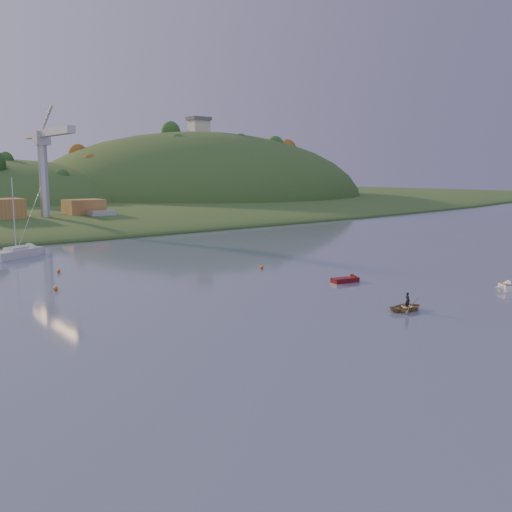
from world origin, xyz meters
TOP-DOWN VIEW (x-y plane):
  - hill_right at (95.00, 195.00)m, footprint 150.00×130.00m
  - hilltop_house at (95.00, 195.00)m, footprint 9.00×7.00m
  - wharf at (5.00, 122.00)m, footprint 42.00×16.00m
  - shed_east at (13.00, 124.00)m, footprint 9.00×7.00m
  - dock_crane at (2.00, 118.39)m, footprint 3.20×28.00m
  - sailboat_far at (-17.29, 78.01)m, footprint 9.08×6.79m
  - canoe at (1.33, 18.22)m, footprint 3.95×3.17m
  - paddler at (1.33, 18.22)m, footprint 0.48×0.64m
  - red_tender at (8.15, 31.54)m, footprint 4.15×2.19m
  - work_vessel at (15.00, 118.00)m, footprint 15.16×5.86m
  - buoy_0 at (5.68, 45.46)m, footprint 0.50×0.50m
  - buoy_1 at (-21.65, 49.05)m, footprint 0.50×0.50m
  - buoy_2 at (-17.18, 60.28)m, footprint 0.50×0.50m

SIDE VIEW (x-z plane):
  - hill_right at x=95.00m, z-range -30.00..30.00m
  - buoy_0 at x=5.68m, z-range 0.00..0.50m
  - buoy_1 at x=-21.65m, z-range 0.00..0.50m
  - buoy_2 at x=-17.18m, z-range 0.00..0.50m
  - red_tender at x=8.15m, z-range -0.39..0.95m
  - canoe at x=1.33m, z-range 0.00..0.73m
  - paddler at x=1.33m, z-range 0.00..1.57m
  - sailboat_far at x=-17.29m, z-range -5.41..6.99m
  - wharf at x=5.00m, z-range 0.00..2.40m
  - work_vessel at x=15.00m, z-range -0.55..3.30m
  - shed_east at x=13.00m, z-range 2.40..6.40m
  - dock_crane at x=2.00m, z-range 7.02..27.32m
  - hilltop_house at x=95.00m, z-range 30.18..36.63m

